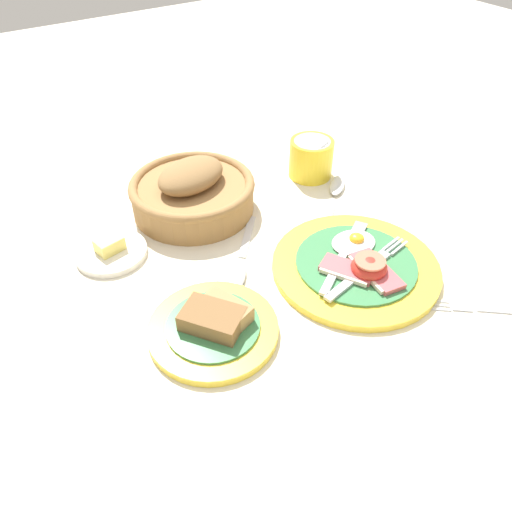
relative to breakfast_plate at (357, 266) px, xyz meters
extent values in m
plane|color=beige|center=(-0.05, 0.00, -0.01)|extent=(3.00, 3.00, 0.00)
cylinder|color=yellow|center=(0.00, 0.00, 0.00)|extent=(0.25, 0.25, 0.01)
cylinder|color=#3D7F4C|center=(0.00, 0.00, 0.00)|extent=(0.18, 0.18, 0.00)
cube|color=#BC5156|center=(0.01, -0.03, 0.01)|extent=(0.05, 0.09, 0.01)
cube|color=beige|center=(-0.01, -0.03, 0.01)|extent=(0.02, 0.08, 0.01)
cube|color=#BC5156|center=(-0.03, -0.01, 0.01)|extent=(0.07, 0.08, 0.01)
cube|color=beige|center=(-0.04, -0.01, 0.01)|extent=(0.05, 0.07, 0.01)
ellipsoid|color=red|center=(0.00, -0.03, 0.02)|extent=(0.05, 0.05, 0.03)
cylinder|color=#DB664C|center=(0.00, -0.03, 0.03)|extent=(0.04, 0.04, 0.00)
ellipsoid|color=white|center=(0.02, 0.04, 0.01)|extent=(0.07, 0.06, 0.01)
ellipsoid|color=yellow|center=(0.03, 0.04, 0.01)|extent=(0.02, 0.02, 0.01)
cube|color=silver|center=(-0.04, -0.03, 0.01)|extent=(0.11, 0.03, 0.00)
cube|color=silver|center=(0.04, -0.01, 0.01)|extent=(0.03, 0.02, 0.00)
cube|color=silver|center=(0.07, -0.01, 0.01)|extent=(0.04, 0.01, 0.00)
cube|color=silver|center=(0.07, 0.00, 0.01)|extent=(0.04, 0.01, 0.00)
cube|color=silver|center=(0.07, 0.00, 0.01)|extent=(0.04, 0.01, 0.00)
cube|color=silver|center=(-0.04, 0.00, 0.01)|extent=(0.10, 0.07, 0.00)
cube|color=#9EA0A5|center=(0.04, 0.05, 0.01)|extent=(0.08, 0.06, 0.00)
cylinder|color=yellow|center=(-0.24, 0.01, 0.00)|extent=(0.17, 0.17, 0.01)
cylinder|color=#3D7F4C|center=(-0.24, 0.01, 0.00)|extent=(0.12, 0.12, 0.00)
cube|color=#9E7A4C|center=(-0.22, 0.01, 0.02)|extent=(0.06, 0.08, 0.02)
cube|color=brown|center=(-0.24, 0.01, 0.02)|extent=(0.09, 0.09, 0.02)
cylinder|color=yellow|center=(0.11, 0.26, 0.03)|extent=(0.08, 0.08, 0.07)
cylinder|color=white|center=(0.11, 0.26, 0.06)|extent=(0.07, 0.07, 0.01)
cylinder|color=olive|center=(-0.13, 0.28, 0.01)|extent=(0.21, 0.21, 0.05)
torus|color=olive|center=(-0.13, 0.28, 0.04)|extent=(0.21, 0.21, 0.02)
ellipsoid|color=olive|center=(-0.13, 0.28, 0.06)|extent=(0.14, 0.12, 0.04)
cylinder|color=silver|center=(-0.29, 0.24, -0.01)|extent=(0.11, 0.11, 0.01)
cube|color=#F4E06B|center=(-0.29, 0.24, 0.01)|extent=(0.05, 0.04, 0.02)
cube|color=silver|center=(0.05, 0.12, -0.01)|extent=(0.09, 0.08, 0.01)
ellipsoid|color=silver|center=(0.13, 0.19, 0.00)|extent=(0.07, 0.07, 0.01)
cube|color=silver|center=(-0.09, 0.16, -0.01)|extent=(0.08, 0.09, 0.01)
ellipsoid|color=silver|center=(-0.16, 0.08, 0.00)|extent=(0.07, 0.07, 0.01)
cube|color=silver|center=(0.07, -0.14, -0.01)|extent=(0.03, 0.03, 0.01)
cube|color=silver|center=(0.05, -0.11, -0.01)|extent=(0.04, 0.03, 0.00)
cube|color=silver|center=(0.04, -0.11, -0.01)|extent=(0.04, 0.03, 0.00)
cube|color=silver|center=(0.04, -0.12, -0.01)|extent=(0.04, 0.03, 0.00)
camera|label=1|loc=(-0.43, -0.38, 0.49)|focal=35.00mm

